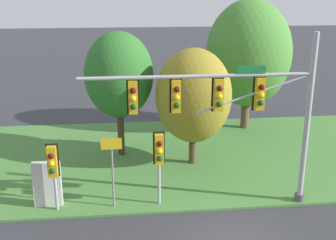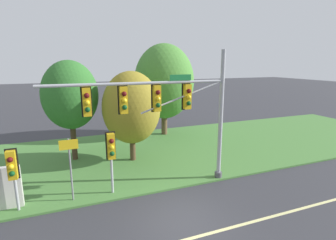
{
  "view_description": "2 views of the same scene",
  "coord_description": "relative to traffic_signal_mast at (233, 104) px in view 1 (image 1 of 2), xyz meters",
  "views": [
    {
      "loc": [
        -3.56,
        -12.08,
        8.59
      ],
      "look_at": [
        -1.77,
        4.56,
        3.22
      ],
      "focal_mm": 45.0,
      "sensor_mm": 36.0,
      "label": 1
    },
    {
      "loc": [
        -4.08,
        -8.77,
        6.37
      ],
      "look_at": [
        0.96,
        4.01,
        3.31
      ],
      "focal_mm": 28.0,
      "sensor_mm": 36.0,
      "label": 2
    }
  ],
  "objects": [
    {
      "name": "tree_left_of_mast",
      "position": [
        -0.76,
        4.34,
        -0.79
      ],
      "size": [
        3.65,
        3.65,
        5.74
      ],
      "color": "#4C3823",
      "rests_on": "grass_verge"
    },
    {
      "name": "tree_behind_signpost",
      "position": [
        3.37,
        9.44,
        0.37
      ],
      "size": [
        5.06,
        5.06,
        7.79
      ],
      "color": "brown",
      "rests_on": "grass_verge"
    },
    {
      "name": "pedestrian_signal_further_along",
      "position": [
        -2.78,
        0.22,
        -1.99
      ],
      "size": [
        0.46,
        0.55,
        3.1
      ],
      "color": "#9EA0A5",
      "rests_on": "grass_verge"
    },
    {
      "name": "pedestrian_signal_near_kerb",
      "position": [
        -6.85,
        0.15,
        -2.24
      ],
      "size": [
        0.46,
        0.55,
        2.8
      ],
      "color": "#9EA0A5",
      "rests_on": "grass_verge"
    },
    {
      "name": "route_sign_post",
      "position": [
        -4.61,
        0.34,
        -2.31
      ],
      "size": [
        0.81,
        0.08,
        2.96
      ],
      "color": "slate",
      "rests_on": "grass_verge"
    },
    {
      "name": "traffic_signal_mast",
      "position": [
        0.0,
        0.0,
        0.0
      ],
      "size": [
        8.93,
        0.49,
        6.88
      ],
      "color": "#9EA0A5",
      "rests_on": "grass_verge"
    },
    {
      "name": "tree_nearest_road",
      "position": [
        -4.29,
        5.85,
        -0.01
      ],
      "size": [
        3.45,
        3.45,
        6.39
      ],
      "color": "#423021",
      "rests_on": "grass_verge"
    },
    {
      "name": "info_kiosk",
      "position": [
        -7.22,
        0.66,
        -3.29
      ],
      "size": [
        1.1,
        0.24,
        1.9
      ],
      "color": "beige",
      "rests_on": "grass_verge"
    },
    {
      "name": "grass_verge",
      "position": [
        -0.5,
        5.44,
        -4.28
      ],
      "size": [
        48.0,
        11.5,
        0.1
      ],
      "primitive_type": "cube",
      "color": "#477A38",
      "rests_on": "ground"
    }
  ]
}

